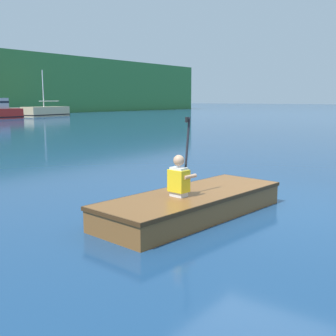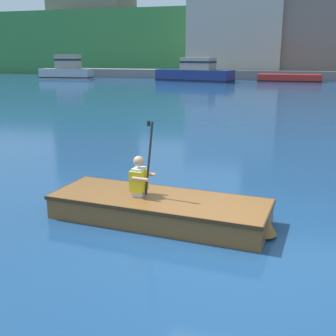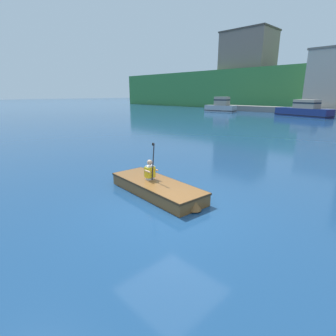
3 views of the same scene
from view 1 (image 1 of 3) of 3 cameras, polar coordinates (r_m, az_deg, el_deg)
The scene contains 4 objects.
ground_plane at distance 7.59m, azimuth 12.45°, elevation -5.05°, with size 300.00×300.00×0.00m, color navy.
moored_boat_dock_east_inner at distance 48.04m, azimuth -16.21°, elevation 7.34°, with size 5.63×2.75×4.92m.
rowboat_foreground at distance 6.79m, azimuth 3.62°, elevation -4.65°, with size 3.61×1.48×0.38m.
person_paddler at distance 6.41m, azimuth 1.52°, elevation -1.32°, with size 0.38×0.38×1.20m.
Camera 1 is at (-6.66, -3.13, 1.86)m, focal length 45.00 mm.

